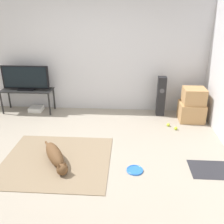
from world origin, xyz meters
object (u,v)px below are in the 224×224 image
tennis_ball_by_boxes (176,128)px  frisbee (135,170)px  dog (55,156)px  tv_stand (27,92)px  cardboard_box_upper (194,96)px  game_console (36,109)px  tv (25,78)px  floor_speaker (161,96)px  tennis_ball_near_speaker (168,125)px  cardboard_box_lower (191,112)px

tennis_ball_by_boxes → frisbee: bearing=-121.0°
dog → tv_stand: size_ratio=0.80×
cardboard_box_upper → game_console: 3.51m
tv_stand → game_console: (0.14, 0.04, -0.41)m
tv → cardboard_box_upper: bearing=-4.1°
floor_speaker → tennis_ball_near_speaker: (0.11, -0.58, -0.40)m
tv → tennis_ball_by_boxes: bearing=-13.0°
frisbee → cardboard_box_lower: (1.21, 1.86, 0.18)m
floor_speaker → dog: bearing=-132.2°
cardboard_box_lower → tennis_ball_by_boxes: (-0.39, -0.48, -0.16)m
floor_speaker → game_console: (-2.83, 0.04, -0.39)m
tennis_ball_by_boxes → tennis_ball_near_speaker: 0.20m
tv → tennis_ball_near_speaker: 3.22m
floor_speaker → tennis_ball_near_speaker: 0.71m
dog → tennis_ball_by_boxes: size_ratio=13.67×
floor_speaker → tv: size_ratio=0.83×
cardboard_box_lower → cardboard_box_upper: size_ratio=1.16×
tennis_ball_by_boxes → tennis_ball_near_speaker: (-0.12, 0.15, 0.00)m
tennis_ball_near_speaker → dog: bearing=-143.6°
cardboard_box_lower → cardboard_box_upper: (0.01, -0.00, 0.35)m
tv_stand → tennis_ball_by_boxes: (3.20, -0.74, -0.42)m
cardboard_box_lower → tv: size_ratio=0.49×
dog → tennis_ball_near_speaker: size_ratio=13.67×
cardboard_box_upper → tennis_ball_near_speaker: bearing=-148.0°
cardboard_box_lower → tv_stand: tv_stand is taller
tv_stand → tennis_ball_near_speaker: bearing=-10.7°
frisbee → tv_stand: 3.21m
tv → tennis_ball_near_speaker: size_ratio=15.73×
tv_stand → tennis_ball_by_boxes: bearing=-12.9°
tennis_ball_near_speaker → frisbee: bearing=-114.6°
tennis_ball_by_boxes → game_console: (-3.06, 0.77, 0.01)m
tv_stand → tennis_ball_near_speaker: 3.16m
tv → tennis_ball_near_speaker: tv is taller
floor_speaker → tv_stand: 2.97m
tv_stand → cardboard_box_lower: bearing=-4.1°
tennis_ball_by_boxes → game_console: 3.16m
cardboard_box_lower → dog: bearing=-144.4°
frisbee → tennis_ball_near_speaker: bearing=65.4°
tv_stand → frisbee: bearing=-41.6°
game_console → cardboard_box_upper: bearing=-4.9°
cardboard_box_upper → tennis_ball_by_boxes: 0.81m
frisbee → tv: (-2.38, 2.11, 0.77)m
cardboard_box_upper → frisbee: bearing=-123.4°
dog → frisbee: bearing=-5.5°
frisbee → tv_stand: (-2.38, 2.11, 0.44)m
cardboard_box_upper → cardboard_box_lower: bearing=178.8°
tv → tennis_ball_near_speaker: (3.08, -0.58, -0.75)m
frisbee → tennis_ball_near_speaker: 1.68m
floor_speaker → tv_stand: (-2.97, 0.00, 0.02)m
cardboard_box_upper → tv_stand: size_ratio=0.39×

